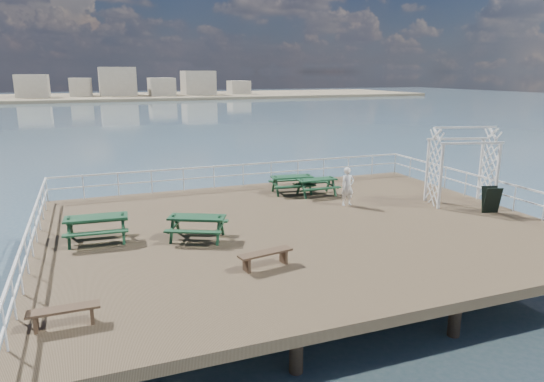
{
  "coord_description": "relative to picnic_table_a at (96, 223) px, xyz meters",
  "views": [
    {
      "loc": [
        -6.95,
        -15.51,
        5.48
      ],
      "look_at": [
        -0.66,
        1.1,
        1.1
      ],
      "focal_mm": 32.0,
      "sensor_mm": 36.0,
      "label": 1
    }
  ],
  "objects": [
    {
      "name": "ground",
      "position": [
        6.97,
        -0.8,
        -0.77
      ],
      "size": [
        18.0,
        14.0,
        0.3
      ],
      "primitive_type": "cube",
      "color": "brown",
      "rests_on": "ground"
    },
    {
      "name": "railing",
      "position": [
        6.9,
        1.77,
        0.25
      ],
      "size": [
        17.77,
        13.76,
        1.1
      ],
      "color": "white",
      "rests_on": "ground"
    },
    {
      "name": "picnic_table_d",
      "position": [
        3.15,
        -0.97,
        -0.04
      ],
      "size": [
        2.33,
        2.17,
        0.91
      ],
      "rotation": [
        0.0,
        0.0,
        -0.45
      ],
      "color": "#153A1E",
      "rests_on": "ground"
    },
    {
      "name": "sea_backdrop",
      "position": [
        19.5,
        133.27,
        -1.13
      ],
      "size": [
        300.0,
        300.0,
        9.2
      ],
      "color": "#456675",
      "rests_on": "ground"
    },
    {
      "name": "picnic_table_a",
      "position": [
        0.0,
        0.0,
        0.0
      ],
      "size": [
        2.11,
        1.75,
        0.97
      ],
      "rotation": [
        0.0,
        0.0,
        -0.07
      ],
      "color": "#153A1E",
      "rests_on": "ground"
    },
    {
      "name": "picnic_table_b",
      "position": [
        9.52,
        3.04,
        -0.07
      ],
      "size": [
        1.8,
        1.46,
        0.86
      ],
      "rotation": [
        0.0,
        0.0,
        -0.02
      ],
      "color": "#153A1E",
      "rests_on": "ground"
    },
    {
      "name": "person",
      "position": [
        9.98,
        1.02,
        0.19
      ],
      "size": [
        0.59,
        0.39,
        1.62
      ],
      "primitive_type": "imported",
      "rotation": [
        0.0,
        0.0,
        0.01
      ],
      "color": "white",
      "rests_on": "ground"
    },
    {
      "name": "trellis_arbor",
      "position": [
        14.57,
        -0.46,
        0.84
      ],
      "size": [
        2.92,
        2.04,
        3.29
      ],
      "rotation": [
        0.0,
        0.0,
        -0.26
      ],
      "color": "white",
      "rests_on": "ground"
    },
    {
      "name": "flat_bench_far",
      "position": [
        -0.83,
        -5.62,
        -0.29
      ],
      "size": [
        1.53,
        0.37,
        0.44
      ],
      "rotation": [
        0.0,
        0.0,
        0.0
      ],
      "color": "#503B29",
      "rests_on": "ground"
    },
    {
      "name": "sandwich_board",
      "position": [
        14.77,
        -2.0,
        -0.1
      ],
      "size": [
        0.76,
        0.65,
        1.07
      ],
      "rotation": [
        0.0,
        0.0,
        -0.28
      ],
      "color": "black",
      "rests_on": "ground"
    },
    {
      "name": "picnic_table_c",
      "position": [
        8.61,
        3.78,
        -0.04
      ],
      "size": [
        2.05,
        1.73,
        0.92
      ],
      "rotation": [
        0.0,
        0.0,
        -0.12
      ],
      "color": "#153A1E",
      "rests_on": "ground"
    },
    {
      "name": "flat_bench_near",
      "position": [
        4.46,
        -4.06,
        -0.27
      ],
      "size": [
        1.69,
        0.69,
        0.47
      ],
      "rotation": [
        0.0,
        0.0,
        0.19
      ],
      "color": "#503B29",
      "rests_on": "ground"
    }
  ]
}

